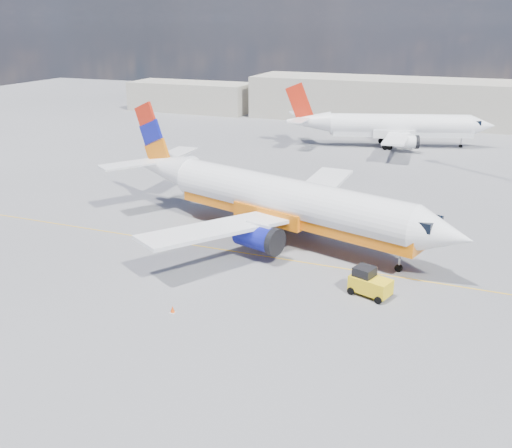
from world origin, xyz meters
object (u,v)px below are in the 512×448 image
at_px(main_jet, 277,199).
at_px(traffic_cone, 173,309).
at_px(second_jet, 392,126).
at_px(gse_tug, 369,283).

xyz_separation_m(main_jet, traffic_cone, (-1.79, -15.91, -3.41)).
distance_m(second_jet, gse_tug, 52.13).
xyz_separation_m(gse_tug, traffic_cone, (-11.86, -7.56, -0.73)).
xyz_separation_m(main_jet, gse_tug, (10.07, -8.35, -2.68)).
distance_m(second_jet, traffic_cone, 59.50).
bearing_deg(second_jet, traffic_cone, -112.53).
relative_size(second_jet, traffic_cone, 64.35).
xyz_separation_m(second_jet, gse_tug, (6.77, -51.64, -2.27)).
bearing_deg(main_jet, traffic_cone, -79.67).
height_order(second_jet, gse_tug, second_jet).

